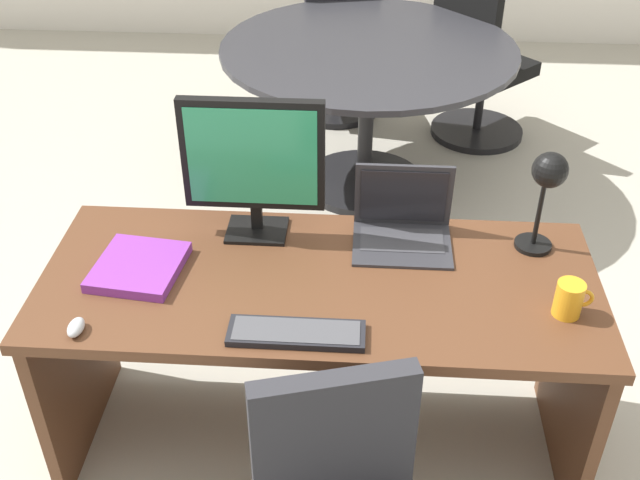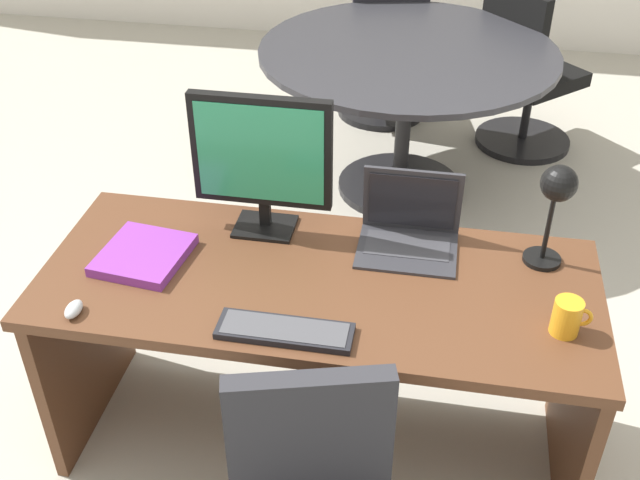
# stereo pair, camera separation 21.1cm
# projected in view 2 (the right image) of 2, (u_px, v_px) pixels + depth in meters

# --- Properties ---
(ground) EXTENTS (12.00, 12.00, 0.00)m
(ground) POSITION_uv_depth(u_px,v_px,m) (370.00, 216.00, 4.00)
(ground) COLOR #B7B2A3
(desk) EXTENTS (1.73, 0.72, 0.75)m
(desk) POSITION_uv_depth(u_px,v_px,m) (321.00, 320.00, 2.52)
(desk) COLOR #56331E
(desk) RESTS_ON ground
(monitor) EXTENTS (0.45, 0.16, 0.48)m
(monitor) POSITION_uv_depth(u_px,v_px,m) (261.00, 157.00, 2.43)
(monitor) COLOR black
(monitor) RESTS_ON desk
(laptop) EXTENTS (0.32, 0.25, 0.24)m
(laptop) POSITION_uv_depth(u_px,v_px,m) (410.00, 222.00, 2.49)
(laptop) COLOR #2D2D33
(laptop) RESTS_ON desk
(keyboard) EXTENTS (0.39, 0.12, 0.02)m
(keyboard) POSITION_uv_depth(u_px,v_px,m) (285.00, 331.00, 2.15)
(keyboard) COLOR black
(keyboard) RESTS_ON desk
(mouse) EXTENTS (0.04, 0.08, 0.03)m
(mouse) POSITION_uv_depth(u_px,v_px,m) (74.00, 309.00, 2.22)
(mouse) COLOR #B7BABF
(mouse) RESTS_ON desk
(desk_lamp) EXTENTS (0.12, 0.15, 0.36)m
(desk_lamp) POSITION_uv_depth(u_px,v_px,m) (556.00, 196.00, 2.27)
(desk_lamp) COLOR black
(desk_lamp) RESTS_ON desk
(book) EXTENTS (0.29, 0.30, 0.03)m
(book) POSITION_uv_depth(u_px,v_px,m) (144.00, 254.00, 2.44)
(book) COLOR purple
(book) RESTS_ON desk
(coffee_mug) EXTENTS (0.11, 0.08, 0.11)m
(coffee_mug) POSITION_uv_depth(u_px,v_px,m) (567.00, 317.00, 2.13)
(coffee_mug) COLOR orange
(coffee_mug) RESTS_ON desk
(meeting_table) EXTENTS (1.48, 1.48, 0.80)m
(meeting_table) POSITION_uv_depth(u_px,v_px,m) (406.00, 85.00, 3.87)
(meeting_table) COLOR black
(meeting_table) RESTS_ON ground
(meeting_chair_near) EXTENTS (0.66, 0.66, 0.96)m
(meeting_chair_near) POSITION_uv_depth(u_px,v_px,m) (524.00, 85.00, 4.40)
(meeting_chair_near) COLOR black
(meeting_chair_near) RESTS_ON ground
(meeting_chair_far) EXTENTS (0.56, 0.57, 0.90)m
(meeting_chair_far) POSITION_uv_depth(u_px,v_px,m) (384.00, 66.00, 4.74)
(meeting_chair_far) COLOR black
(meeting_chair_far) RESTS_ON ground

